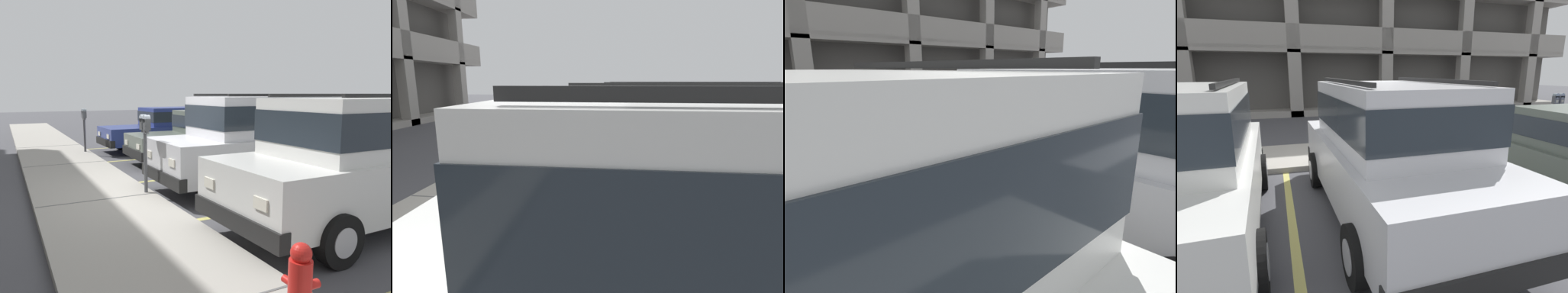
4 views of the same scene
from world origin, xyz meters
The scene contains 9 objects.
ground_plane centered at (0.00, 0.00, -0.05)m, with size 80.00×80.00×0.10m.
sidewalk centered at (0.00, 1.30, 0.06)m, with size 40.00×2.20×0.12m.
parking_stall_lines centered at (1.49, -1.40, 0.00)m, with size 12.00×4.80×0.01m.
silver_suv centered at (-0.03, -2.25, 1.09)m, with size 2.06×4.80×2.03m.
red_sedan centered at (-2.81, -2.11, 1.09)m, with size 2.09×4.82×2.03m.
dark_hatchback centered at (3.19, -2.67, 0.82)m, with size 1.87×4.49×1.54m.
blue_coupe centered at (6.06, -2.55, 0.82)m, with size 1.96×4.54×1.54m.
parking_meter_near centered at (0.14, 0.35, 1.25)m, with size 0.35×0.12×1.52m.
parking_meter_far centered at (6.08, 0.37, 1.18)m, with size 0.35×0.12×1.42m.
Camera 2 is at (-4.48, -1.28, 2.05)m, focal length 28.00 mm.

